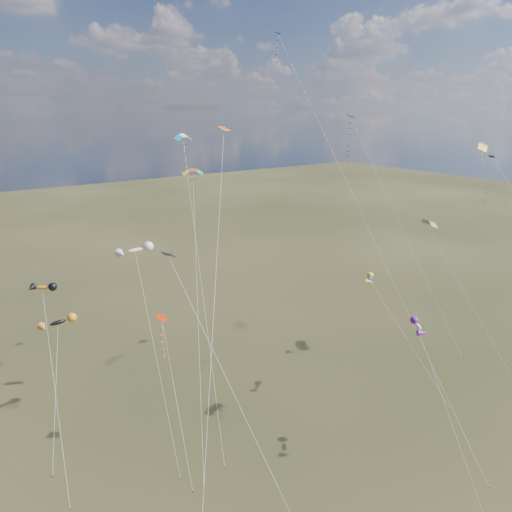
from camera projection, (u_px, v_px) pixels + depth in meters
diamond_black_high at (356, 153)px, 60.82m from camera, size 11.67×14.68×33.06m
diamond_navy_tall at (294, 86)px, 55.20m from camera, size 0.96×34.34×42.82m
diamond_black_mid at (215, 353)px, 33.69m from camera, size 5.25×15.00×23.66m
diamond_red_low at (164, 343)px, 45.97m from camera, size 2.34×9.27×14.26m
diamond_navy_right at (496, 193)px, 58.71m from camera, size 4.40×23.15×28.22m
diamond_orange_center at (217, 256)px, 37.21m from camera, size 16.52×21.97×32.34m
parafoil_yellow at (485, 146)px, 44.66m from camera, size 9.39×20.83×31.17m
parafoil_blue_white at (184, 138)px, 53.27m from camera, size 7.45×19.26×31.42m
parafoil_striped at (430, 221)px, 62.66m from camera, size 5.13×14.00×19.87m
parafoil_tricolor at (193, 172)px, 50.71m from camera, size 9.46×16.57×27.86m
novelty_black_orange at (58, 323)px, 48.10m from camera, size 5.51×8.37×12.91m
novelty_orange_black at (42, 288)px, 46.79m from camera, size 3.70×14.28×16.90m
novelty_white_purple at (419, 327)px, 43.69m from camera, size 2.72×11.22×14.45m
novelty_redwhite_stripe at (135, 251)px, 48.66m from camera, size 3.77×13.60×20.08m
novelty_blue_yellow at (371, 279)px, 53.77m from camera, size 6.45×10.17×15.21m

